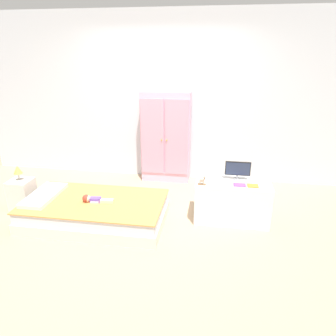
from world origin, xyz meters
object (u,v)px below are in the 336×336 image
object	(u,v)px
doll	(92,199)
book_orange	(253,186)
tv_monitor	(238,169)
tv_stand	(232,201)
nightstand	(22,194)
wardrobe	(166,138)
rocking_horse_toy	(203,181)
bed	(96,211)
book_purple	(240,185)
table_lamp	(18,170)

from	to	relation	value
doll	book_orange	xyz separation A→B (m)	(1.98, 0.27, 0.20)
doll	tv_monitor	size ratio (longest dim) A/B	1.23
tv_stand	nightstand	bearing A→B (deg)	-176.90
wardrobe	tv_stand	xyz separation A→B (m)	(1.06, -1.19, -0.48)
doll	rocking_horse_toy	size ratio (longest dim) A/B	3.25
bed	tv_stand	bearing A→B (deg)	10.95
tv_stand	rocking_horse_toy	distance (m)	0.53
tv_stand	book_purple	size ratio (longest dim) A/B	6.38
book_orange	doll	bearing A→B (deg)	-172.23
nightstand	tv_monitor	xyz separation A→B (m)	(2.92, 0.24, 0.46)
bed	book_orange	xyz separation A→B (m)	(1.97, 0.23, 0.39)
tv_stand	book_orange	size ratio (longest dim) A/B	7.16
nightstand	book_orange	xyz separation A→B (m)	(3.10, 0.05, 0.33)
doll	tv_stand	xyz separation A→B (m)	(1.75, 0.38, -0.07)
book_purple	doll	bearing A→B (deg)	-171.55
doll	book_orange	size ratio (longest dim) A/B	2.98
book_purple	book_orange	distance (m)	0.16
nightstand	book_orange	world-z (taller)	book_orange
doll	wardrobe	xyz separation A→B (m)	(0.69, 1.57, 0.41)
wardrobe	book_orange	size ratio (longest dim) A/B	11.37
bed	table_lamp	world-z (taller)	table_lamp
book_orange	wardrobe	bearing A→B (deg)	134.98
nightstand	tv_stand	xyz separation A→B (m)	(2.87, 0.16, 0.05)
wardrobe	book_purple	bearing A→B (deg)	-48.78
table_lamp	rocking_horse_toy	distance (m)	2.49
wardrobe	bed	bearing A→B (deg)	-113.76
wardrobe	book_purple	size ratio (longest dim) A/B	10.13
book_purple	wardrobe	bearing A→B (deg)	131.22
wardrobe	rocking_horse_toy	size ratio (longest dim) A/B	12.41
nightstand	wardrobe	distance (m)	2.32
table_lamp	rocking_horse_toy	xyz separation A→B (m)	(2.49, -0.00, 0.02)
book_purple	book_orange	world-z (taller)	same
doll	table_lamp	bearing A→B (deg)	168.86
bed	book_orange	world-z (taller)	book_orange
bed	wardrobe	xyz separation A→B (m)	(0.67, 1.53, 0.60)
bed	wardrobe	bearing A→B (deg)	66.24
table_lamp	wardrobe	size ratio (longest dim) A/B	0.14
nightstand	tv_stand	distance (m)	2.88
book_purple	book_orange	size ratio (longest dim) A/B	1.12
bed	tv_monitor	xyz separation A→B (m)	(1.78, 0.42, 0.53)
tv_monitor	tv_stand	bearing A→B (deg)	-120.65
doll	tv_stand	distance (m)	1.79
nightstand	book_orange	bearing A→B (deg)	0.91
rocking_horse_toy	book_orange	xyz separation A→B (m)	(0.61, 0.05, -0.05)
doll	book_purple	world-z (taller)	book_purple
table_lamp	tv_stand	size ratio (longest dim) A/B	0.22
table_lamp	book_orange	size ratio (longest dim) A/B	1.61
table_lamp	tv_stand	distance (m)	2.89
wardrobe	tv_monitor	world-z (taller)	wardrobe
tv_stand	wardrobe	bearing A→B (deg)	131.82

